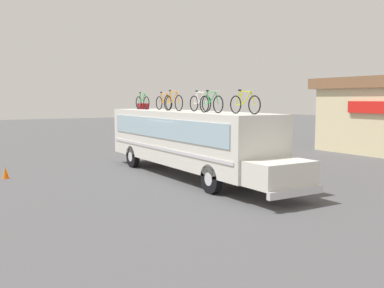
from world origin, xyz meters
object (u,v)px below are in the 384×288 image
at_px(luggage_bag_1, 143,106).
at_px(rooftop_bicycle_2, 164,102).
at_px(rooftop_bicycle_3, 173,102).
at_px(rooftop_bicycle_4, 200,103).
at_px(bus, 188,139).
at_px(rooftop_bicycle_6, 245,104).
at_px(rooftop_bicycle_5, 211,103).
at_px(traffic_cone, 5,173).
at_px(rooftop_bicycle_1, 142,102).

height_order(luggage_bag_1, rooftop_bicycle_2, rooftop_bicycle_2).
relative_size(rooftop_bicycle_3, rooftop_bicycle_4, 1.05).
xyz_separation_m(bus, rooftop_bicycle_6, (4.07, -0.03, 1.57)).
distance_m(rooftop_bicycle_5, rooftop_bicycle_6, 1.76).
bearing_deg(traffic_cone, rooftop_bicycle_1, 94.27).
distance_m(rooftop_bicycle_4, traffic_cone, 8.93).
distance_m(rooftop_bicycle_4, rooftop_bicycle_6, 3.28).
bearing_deg(rooftop_bicycle_2, rooftop_bicycle_3, -12.93).
relative_size(luggage_bag_1, rooftop_bicycle_4, 0.30).
relative_size(rooftop_bicycle_2, rooftop_bicycle_4, 1.02).
bearing_deg(rooftop_bicycle_5, rooftop_bicycle_2, 174.58).
relative_size(rooftop_bicycle_3, rooftop_bicycle_5, 1.08).
distance_m(luggage_bag_1, rooftop_bicycle_5, 7.12).
height_order(bus, rooftop_bicycle_3, rooftop_bicycle_3).
relative_size(rooftop_bicycle_1, rooftop_bicycle_3, 0.93).
height_order(rooftop_bicycle_3, rooftop_bicycle_4, rooftop_bicycle_3).
relative_size(bus, luggage_bag_1, 24.63).
relative_size(bus, rooftop_bicycle_4, 7.48).
xyz_separation_m(luggage_bag_1, rooftop_bicycle_6, (8.84, -0.08, 0.22)).
xyz_separation_m(bus, rooftop_bicycle_3, (-0.89, -0.24, 1.59)).
bearing_deg(rooftop_bicycle_5, rooftop_bicycle_4, 163.16).
bearing_deg(rooftop_bicycle_3, bus, 14.85).
bearing_deg(rooftop_bicycle_5, luggage_bag_1, 177.00).
xyz_separation_m(bus, rooftop_bicycle_1, (-4.11, -0.28, 1.57)).
bearing_deg(rooftop_bicycle_4, rooftop_bicycle_1, -175.07).
height_order(rooftop_bicycle_2, rooftop_bicycle_5, rooftop_bicycle_2).
relative_size(rooftop_bicycle_5, rooftop_bicycle_6, 0.94).
distance_m(rooftop_bicycle_3, traffic_cone, 7.91).
bearing_deg(rooftop_bicycle_1, traffic_cone, -85.73).
relative_size(rooftop_bicycle_2, rooftop_bicycle_6, 0.97).
distance_m(rooftop_bicycle_2, traffic_cone, 7.84).
bearing_deg(traffic_cone, luggage_bag_1, 99.33).
height_order(rooftop_bicycle_3, rooftop_bicycle_6, rooftop_bicycle_3).
xyz_separation_m(bus, traffic_cone, (-3.61, -7.02, -1.43)).
xyz_separation_m(rooftop_bicycle_1, rooftop_bicycle_4, (4.91, 0.42, 0.00)).
xyz_separation_m(rooftop_bicycle_3, rooftop_bicycle_6, (4.96, 0.20, -0.02)).
distance_m(luggage_bag_1, rooftop_bicycle_4, 5.57).
bearing_deg(rooftop_bicycle_4, luggage_bag_1, -179.04).
distance_m(rooftop_bicycle_3, rooftop_bicycle_5, 3.23).
bearing_deg(traffic_cone, rooftop_bicycle_4, 58.41).
xyz_separation_m(rooftop_bicycle_1, rooftop_bicycle_6, (8.18, 0.24, -0.00)).
bearing_deg(traffic_cone, bus, 62.79).
xyz_separation_m(rooftop_bicycle_1, rooftop_bicycle_2, (1.59, 0.42, 0.00)).
height_order(luggage_bag_1, rooftop_bicycle_4, rooftop_bicycle_4).
bearing_deg(luggage_bag_1, rooftop_bicycle_6, -0.55).
bearing_deg(luggage_bag_1, rooftop_bicycle_5, -3.00).
xyz_separation_m(rooftop_bicycle_4, rooftop_bicycle_6, (3.27, -0.18, -0.01)).
distance_m(rooftop_bicycle_1, rooftop_bicycle_4, 4.93).
distance_m(luggage_bag_1, rooftop_bicycle_6, 8.84).
relative_size(luggage_bag_1, rooftop_bicycle_2, 0.30).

